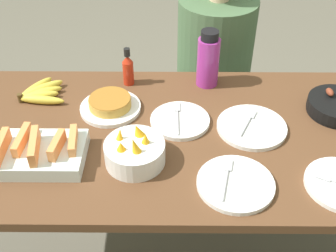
# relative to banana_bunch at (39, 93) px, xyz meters

# --- Properties ---
(dining_table) EXTENTS (1.84, 0.80, 0.76)m
(dining_table) POSITION_rel_banana_bunch_xyz_m (0.50, -0.21, -0.12)
(dining_table) COLOR brown
(dining_table) RESTS_ON ground_plane
(banana_bunch) EXTENTS (0.19, 0.19, 0.04)m
(banana_bunch) POSITION_rel_banana_bunch_xyz_m (0.00, 0.00, 0.00)
(banana_bunch) COLOR gold
(banana_bunch) RESTS_ON dining_table
(melon_tray) EXTENTS (0.28, 0.20, 0.10)m
(melon_tray) POSITION_rel_banana_bunch_xyz_m (0.09, -0.36, 0.02)
(melon_tray) COLOR silver
(melon_tray) RESTS_ON dining_table
(frittata_plate_center) EXTENTS (0.23, 0.23, 0.05)m
(frittata_plate_center) POSITION_rel_banana_bunch_xyz_m (0.29, -0.08, 0.00)
(frittata_plate_center) COLOR white
(frittata_plate_center) RESTS_ON dining_table
(empty_plate_near_front) EXTENTS (0.22, 0.22, 0.02)m
(empty_plate_near_front) POSITION_rel_banana_bunch_xyz_m (0.55, -0.16, -0.01)
(empty_plate_near_front) COLOR white
(empty_plate_near_front) RESTS_ON dining_table
(empty_plate_far_left) EXTENTS (0.25, 0.25, 0.02)m
(empty_plate_far_left) POSITION_rel_banana_bunch_xyz_m (0.80, -0.19, -0.01)
(empty_plate_far_left) COLOR white
(empty_plate_far_left) RESTS_ON dining_table
(empty_plate_far_right) EXTENTS (0.24, 0.24, 0.02)m
(empty_plate_far_right) POSITION_rel_banana_bunch_xyz_m (0.71, -0.46, -0.01)
(empty_plate_far_right) COLOR white
(empty_plate_far_right) RESTS_ON dining_table
(fruit_bowl_mango) EXTENTS (0.20, 0.20, 0.13)m
(fruit_bowl_mango) POSITION_rel_banana_bunch_xyz_m (0.40, -0.36, 0.02)
(fruit_bowl_mango) COLOR white
(fruit_bowl_mango) RESTS_ON dining_table
(water_bottle) EXTENTS (0.09, 0.09, 0.23)m
(water_bottle) POSITION_rel_banana_bunch_xyz_m (0.66, 0.10, 0.09)
(water_bottle) COLOR #992D89
(water_bottle) RESTS_ON dining_table
(hot_sauce_bottle) EXTENTS (0.04, 0.04, 0.16)m
(hot_sauce_bottle) POSITION_rel_banana_bunch_xyz_m (0.34, 0.10, 0.05)
(hot_sauce_bottle) COLOR #B72814
(hot_sauce_bottle) RESTS_ON dining_table
(person_figure) EXTENTS (0.40, 0.40, 1.21)m
(person_figure) POSITION_rel_banana_bunch_xyz_m (0.73, 0.47, -0.29)
(person_figure) COLOR black
(person_figure) RESTS_ON ground_plane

